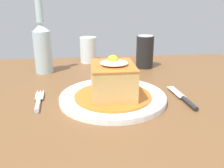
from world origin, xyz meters
TOP-DOWN VIEW (x-y plane):
  - dining_table at (0.00, 0.00)m, footprint 1.17×0.94m
  - main_plate at (0.01, -0.04)m, footprint 0.29×0.29m
  - sandwich_meal at (0.01, -0.04)m, footprint 0.21×0.21m
  - fork at (-0.19, -0.04)m, footprint 0.03×0.14m
  - knife at (0.20, -0.07)m, footprint 0.03×0.17m
  - soda_can at (0.17, 0.27)m, footprint 0.07×0.07m
  - beer_bottle_clear at (-0.21, 0.25)m, footprint 0.06×0.06m
  - drinking_glass at (-0.04, 0.38)m, footprint 0.07×0.07m

SIDE VIEW (x-z plane):
  - dining_table at x=0.00m, z-range 0.26..0.98m
  - knife at x=0.20m, z-range 0.72..0.74m
  - fork at x=-0.19m, z-range 0.72..0.74m
  - main_plate at x=0.01m, z-range 0.72..0.74m
  - drinking_glass at x=-0.04m, z-range 0.72..0.82m
  - sandwich_meal at x=0.01m, z-range 0.72..0.83m
  - soda_can at x=0.17m, z-range 0.72..0.85m
  - beer_bottle_clear at x=-0.21m, z-range 0.69..0.96m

